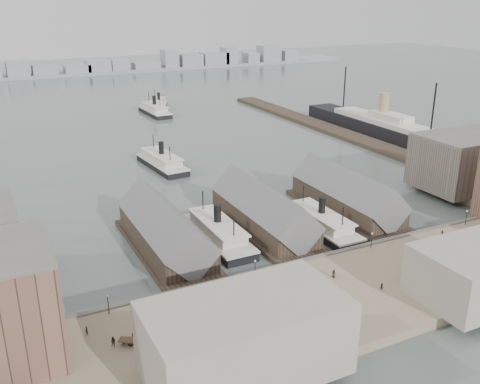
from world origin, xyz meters
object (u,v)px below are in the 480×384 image
ferry_docked_west (218,232)px  ocean_steamer (382,127)px  horse_cart_left (134,335)px  horse_cart_center (285,292)px  horse_cart_right (447,265)px

ferry_docked_west → ocean_steamer: size_ratio=0.30×
ocean_steamer → horse_cart_left: ocean_steamer is taller
ferry_docked_west → horse_cart_center: 32.02m
horse_cart_left → horse_cart_center: size_ratio=0.94×
ocean_steamer → horse_cart_center: (-105.24, -95.52, -1.18)m
horse_cart_center → ferry_docked_west: bearing=11.9°
ferry_docked_west → horse_cart_left: 44.29m
horse_cart_right → ocean_steamer: bearing=-20.3°
horse_cart_center → horse_cart_left: bearing=103.5°
ocean_steamer → horse_cart_center: bearing=-137.8°
ferry_docked_west → horse_cart_center: bearing=-90.4°
ferry_docked_west → horse_cart_right: size_ratio=5.83×
horse_cart_left → horse_cart_right: horse_cart_left is taller
ferry_docked_west → horse_cart_center: (-0.24, -32.02, 0.44)m
horse_cart_center → horse_cart_right: horse_cart_right is taller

